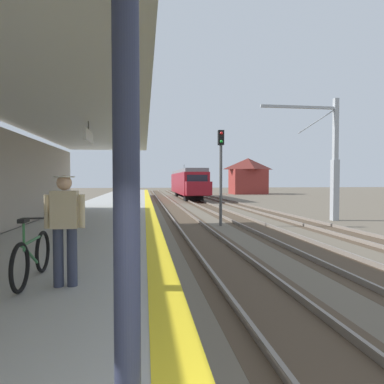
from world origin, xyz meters
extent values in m
cube|color=#A8A8A3|center=(-2.50, 16.00, 0.45)|extent=(5.00, 80.00, 0.90)
cube|color=yellow|center=(-0.25, 16.00, 0.90)|extent=(0.50, 80.00, 0.01)
cube|color=silver|center=(-2.60, 8.07, 4.35)|extent=(4.40, 24.00, 0.16)
cylinder|color=#2D334C|center=(-0.65, 1.47, 2.14)|extent=(0.16, 0.16, 4.27)
cube|color=white|center=(-2.20, 10.07, 3.82)|extent=(0.08, 1.40, 0.36)
cylinder|color=#333333|center=(-2.20, 10.07, 4.14)|extent=(0.03, 0.03, 0.27)
cube|color=#4C3D2D|center=(1.90, 20.00, 0.00)|extent=(2.34, 120.00, 0.01)
cube|color=slate|center=(1.18, 20.00, 0.08)|extent=(0.08, 120.00, 0.15)
cube|color=slate|center=(2.62, 20.00, 0.08)|extent=(0.08, 120.00, 0.15)
cube|color=#4C3D2D|center=(5.30, 20.00, 0.00)|extent=(2.34, 120.00, 0.01)
cube|color=slate|center=(4.58, 20.00, 0.08)|extent=(0.08, 120.00, 0.15)
cube|color=slate|center=(6.02, 20.00, 0.08)|extent=(0.08, 120.00, 0.15)
cube|color=#4C3D2D|center=(8.70, 20.00, 0.00)|extent=(2.34, 120.00, 0.01)
cube|color=slate|center=(7.98, 20.00, 0.08)|extent=(0.08, 120.00, 0.15)
cube|color=slate|center=(9.42, 20.00, 0.08)|extent=(0.08, 120.00, 0.15)
cube|color=maroon|center=(5.30, 45.86, 2.07)|extent=(2.90, 18.00, 2.70)
cube|color=slate|center=(5.30, 45.86, 3.64)|extent=(2.67, 18.00, 0.44)
cube|color=black|center=(5.30, 36.84, 2.48)|extent=(2.32, 0.06, 1.21)
cube|color=maroon|center=(5.30, 36.06, 1.60)|extent=(2.78, 1.60, 1.49)
cube|color=black|center=(6.76, 45.86, 2.48)|extent=(0.04, 15.84, 0.86)
cylinder|color=#333333|center=(5.30, 49.46, 4.31)|extent=(0.06, 0.06, 0.90)
cube|color=black|center=(5.30, 40.01, 0.36)|extent=(2.17, 2.20, 0.72)
cube|color=black|center=(5.30, 51.71, 0.36)|extent=(2.17, 2.20, 0.72)
cylinder|color=#33384C|center=(-1.83, 4.72, 1.34)|extent=(0.15, 0.15, 0.88)
cylinder|color=#33384C|center=(-1.63, 4.72, 1.34)|extent=(0.15, 0.15, 0.88)
cube|color=#C6B289|center=(-1.73, 4.72, 2.06)|extent=(0.38, 0.22, 0.56)
cylinder|color=#C6B289|center=(-1.98, 4.72, 2.03)|extent=(0.09, 0.09, 0.50)
cylinder|color=#C6B289|center=(-1.48, 4.72, 2.03)|extent=(0.09, 0.09, 0.50)
sphere|color=tan|center=(-1.73, 4.72, 2.46)|extent=(0.22, 0.22, 0.22)
cylinder|color=beige|center=(-1.73, 4.72, 2.55)|extent=(0.30, 0.30, 0.02)
torus|color=black|center=(-2.30, 5.60, 1.26)|extent=(0.06, 0.72, 0.72)
torus|color=black|center=(-2.30, 4.50, 1.26)|extent=(0.06, 0.72, 0.72)
cylinder|color=#33723F|center=(-2.30, 5.05, 1.55)|extent=(0.04, 0.95, 0.04)
cylinder|color=#33723F|center=(-2.30, 4.95, 1.35)|extent=(0.04, 0.79, 0.51)
cylinder|color=#33723F|center=(-2.30, 4.68, 1.68)|extent=(0.04, 0.04, 0.45)
cube|color=black|center=(-2.30, 4.68, 1.91)|extent=(0.10, 0.24, 0.06)
cylinder|color=#262626|center=(-2.30, 5.50, 1.85)|extent=(0.48, 0.03, 0.03)
cylinder|color=#4C4C4C|center=(3.59, 17.61, 2.20)|extent=(0.16, 0.16, 4.40)
cube|color=black|center=(3.59, 17.61, 4.80)|extent=(0.32, 0.24, 0.80)
sphere|color=red|center=(3.59, 17.47, 5.02)|extent=(0.16, 0.16, 0.16)
sphere|color=green|center=(3.59, 17.47, 4.58)|extent=(0.16, 0.16, 0.16)
cube|color=#9EA3A8|center=(11.12, 19.04, 1.88)|extent=(0.40, 0.40, 3.75)
cube|color=#9EA3A8|center=(11.12, 19.04, 5.62)|extent=(0.28, 0.28, 3.75)
cube|color=#9EA3A8|center=(8.72, 19.04, 6.90)|extent=(4.80, 0.16, 0.16)
cylinder|color=#9EA3A8|center=(9.92, 19.04, 6.10)|extent=(2.47, 0.07, 1.60)
cube|color=maroon|center=(17.89, 58.57, 2.20)|extent=(6.00, 4.80, 4.40)
pyramid|color=maroon|center=(17.89, 58.57, 5.40)|extent=(6.60, 5.28, 2.00)
camera|label=1|loc=(-0.55, -0.58, 2.50)|focal=31.94mm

